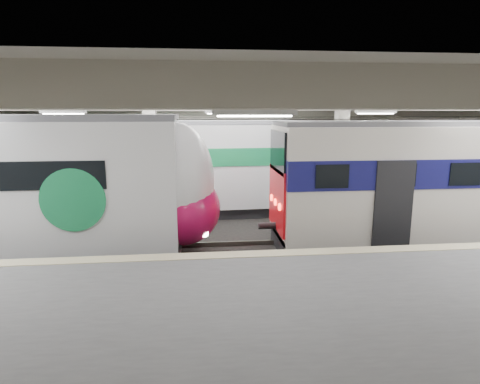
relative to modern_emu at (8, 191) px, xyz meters
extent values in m
cube|color=black|center=(7.34, 0.00, -2.44)|extent=(36.00, 24.00, 0.10)
cube|color=silver|center=(7.34, 0.00, 3.16)|extent=(36.00, 24.00, 0.20)
cube|color=beige|center=(7.34, 10.00, 0.36)|extent=(30.00, 0.10, 5.50)
cube|color=beige|center=(7.34, -10.00, 0.36)|extent=(30.00, 0.10, 5.50)
cube|color=#545457|center=(7.34, -6.50, -1.84)|extent=(30.00, 7.00, 1.10)
cube|color=tan|center=(7.34, -3.25, -1.28)|extent=(30.00, 0.50, 0.02)
cube|color=beige|center=(4.34, 3.00, 0.36)|extent=(0.50, 0.50, 5.50)
cube|color=beige|center=(12.34, 3.00, 0.36)|extent=(0.50, 0.50, 5.50)
cube|color=beige|center=(7.34, 0.00, 2.86)|extent=(30.00, 18.00, 0.50)
cube|color=#59544C|center=(7.34, 0.00, -2.31)|extent=(30.00, 1.52, 0.16)
cube|color=#59544C|center=(7.34, 5.50, -2.31)|extent=(30.00, 1.52, 0.16)
cylinder|color=black|center=(7.34, 0.00, 2.31)|extent=(30.00, 0.03, 0.03)
cylinder|color=black|center=(7.34, 5.50, 2.31)|extent=(30.00, 0.03, 0.03)
cube|color=white|center=(7.34, -2.00, 2.53)|extent=(26.00, 8.40, 0.12)
ellipsoid|color=silver|center=(5.57, 0.00, 0.19)|extent=(2.46, 3.04, 4.08)
ellipsoid|color=#A30D42|center=(5.69, 0.00, -0.72)|extent=(2.61, 3.10, 2.50)
cylinder|color=#177F48|center=(2.51, -1.58, -0.01)|extent=(1.92, 0.06, 1.92)
cube|color=beige|center=(16.03, 0.00, 0.10)|extent=(13.97, 3.06, 3.97)
cube|color=#121250|center=(16.03, 0.00, 0.58)|extent=(14.01, 3.12, 0.97)
cube|color=red|center=(9.00, 0.00, -0.46)|extent=(0.08, 2.60, 2.19)
cube|color=black|center=(9.00, 0.00, 1.21)|extent=(0.08, 2.45, 1.43)
cube|color=#4C4C51|center=(16.03, 0.00, 2.17)|extent=(13.97, 2.39, 0.16)
cube|color=black|center=(16.03, 0.00, -2.04)|extent=(13.97, 2.14, 0.70)
cube|color=silver|center=(3.81, 5.50, 0.04)|extent=(14.35, 3.50, 3.86)
cube|color=#177F48|center=(3.81, 5.50, 0.55)|extent=(14.39, 3.56, 0.81)
cube|color=#4C4C51|center=(3.81, 5.50, 2.08)|extent=(14.32, 2.99, 0.16)
cube|color=black|center=(3.81, 5.50, -2.09)|extent=(14.33, 3.20, 0.60)
camera|label=1|loc=(6.27, -13.65, 2.58)|focal=30.00mm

